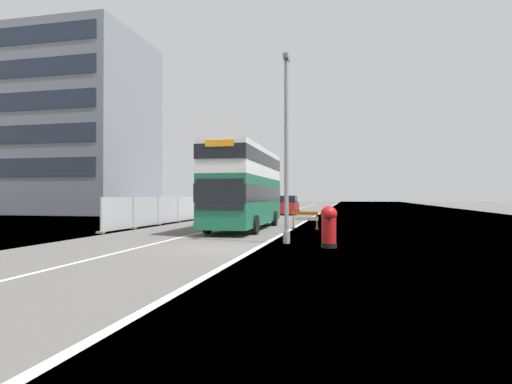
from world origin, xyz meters
TOP-DOWN VIEW (x-y plane):
  - ground at (0.51, 0.09)m, footprint 140.00×280.00m
  - double_decker_bus at (-1.15, 9.27)m, footprint 3.04×11.27m
  - lamppost_foreground at (2.43, 2.08)m, footprint 0.29×0.70m
  - red_pillar_postbox at (4.24, 1.01)m, footprint 0.63×0.63m
  - roadworks_barrier at (2.38, 9.84)m, footprint 1.61×0.60m
  - construction_site_fence at (-7.90, 13.06)m, footprint 0.44×17.20m
  - car_oncoming_near at (-1.43, 28.99)m, footprint 2.06×3.90m
  - car_receding_mid at (-5.95, 37.78)m, footprint 1.95×4.31m
  - bare_tree_far_verge_near at (-12.97, 35.13)m, footprint 2.49×3.36m
  - bare_tree_far_verge_mid at (-12.38, 47.37)m, footprint 2.96×2.67m
  - backdrop_office_block at (-31.61, 27.99)m, footprint 26.15×13.22m

SIDE VIEW (x-z plane):
  - ground at x=0.51m, z-range -0.10..0.00m
  - roadworks_barrier at x=2.38m, z-range 0.12..1.17m
  - red_pillar_postbox at x=4.24m, z-range 0.08..1.68m
  - construction_site_fence at x=-7.90m, z-range -0.04..1.93m
  - car_oncoming_near at x=-1.43m, z-range -0.06..1.96m
  - car_receding_mid at x=-5.95m, z-range -0.06..2.04m
  - bare_tree_far_verge_near at x=-12.97m, z-range -0.12..4.09m
  - double_decker_bus at x=-1.15m, z-range 0.15..4.96m
  - bare_tree_far_verge_mid at x=-12.38m, z-range 0.10..5.72m
  - lamppost_foreground at x=2.43m, z-range -0.23..7.70m
  - backdrop_office_block at x=-31.61m, z-range 0.00..20.36m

